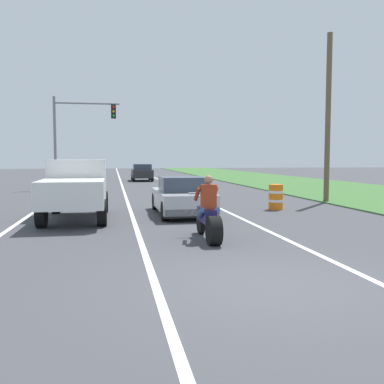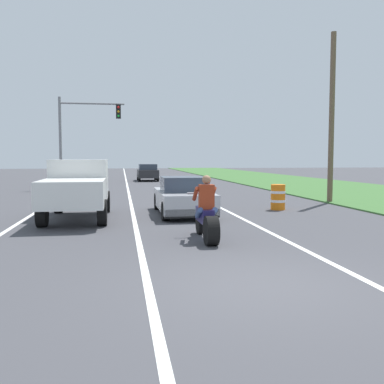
# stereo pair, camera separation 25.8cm
# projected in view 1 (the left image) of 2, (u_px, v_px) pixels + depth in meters

# --- Properties ---
(ground_plane) EXTENTS (160.00, 160.00, 0.00)m
(ground_plane) POSITION_uv_depth(u_px,v_px,m) (268.00, 284.00, 7.00)
(ground_plane) COLOR #424247
(lane_stripe_left_solid) EXTENTS (0.14, 120.00, 0.01)m
(lane_stripe_left_solid) POSITION_uv_depth(u_px,v_px,m) (63.00, 192.00, 25.66)
(lane_stripe_left_solid) COLOR white
(lane_stripe_left_solid) RESTS_ON ground
(lane_stripe_right_solid) EXTENTS (0.14, 120.00, 0.01)m
(lane_stripe_right_solid) POSITION_uv_depth(u_px,v_px,m) (183.00, 191.00, 26.94)
(lane_stripe_right_solid) COLOR white
(lane_stripe_right_solid) RESTS_ON ground
(lane_stripe_centre_dashed) EXTENTS (0.14, 120.00, 0.01)m
(lane_stripe_centre_dashed) POSITION_uv_depth(u_px,v_px,m) (124.00, 192.00, 26.30)
(lane_stripe_centre_dashed) COLOR white
(lane_stripe_centre_dashed) RESTS_ON ground
(grass_verge_right) EXTENTS (10.00, 120.00, 0.06)m
(grass_verge_right) POSITION_uv_depth(u_px,v_px,m) (333.00, 188.00, 28.75)
(grass_verge_right) COLOR #3D6B33
(grass_verge_right) RESTS_ON ground
(motorcycle_with_rider) EXTENTS (0.70, 2.21, 1.62)m
(motorcycle_with_rider) POSITION_uv_depth(u_px,v_px,m) (208.00, 217.00, 10.68)
(motorcycle_with_rider) COLOR black
(motorcycle_with_rider) RESTS_ON ground
(sports_car_silver) EXTENTS (1.84, 4.30, 1.37)m
(sports_car_silver) POSITION_uv_depth(u_px,v_px,m) (182.00, 197.00, 15.68)
(sports_car_silver) COLOR #B7B7BC
(sports_car_silver) RESTS_ON ground
(pickup_truck_left_lane_white) EXTENTS (2.02, 4.80, 1.98)m
(pickup_truck_left_lane_white) POSITION_uv_depth(u_px,v_px,m) (76.00, 186.00, 14.39)
(pickup_truck_left_lane_white) COLOR silver
(pickup_truck_left_lane_white) RESTS_ON ground
(traffic_light_mast_near) EXTENTS (4.25, 0.34, 6.00)m
(traffic_light_mast_near) POSITION_uv_depth(u_px,v_px,m) (75.00, 128.00, 28.31)
(traffic_light_mast_near) COLOR gray
(traffic_light_mast_near) RESTS_ON ground
(utility_pole_roadside) EXTENTS (0.24, 0.24, 7.64)m
(utility_pole_roadside) POSITION_uv_depth(u_px,v_px,m) (328.00, 119.00, 19.70)
(utility_pole_roadside) COLOR brown
(utility_pole_roadside) RESTS_ON ground
(construction_barrel_nearest) EXTENTS (0.58, 0.58, 1.00)m
(construction_barrel_nearest) POSITION_uv_depth(u_px,v_px,m) (276.00, 197.00, 17.15)
(construction_barrel_nearest) COLOR orange
(construction_barrel_nearest) RESTS_ON ground
(distant_car_far_ahead) EXTENTS (1.80, 4.00, 1.50)m
(distant_car_far_ahead) POSITION_uv_depth(u_px,v_px,m) (142.00, 172.00, 38.79)
(distant_car_far_ahead) COLOR #262628
(distant_car_far_ahead) RESTS_ON ground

